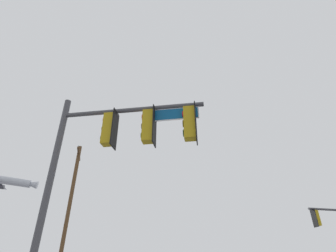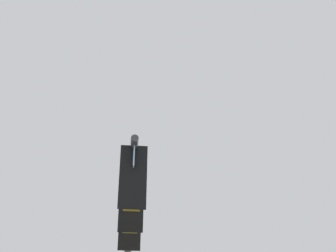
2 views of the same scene
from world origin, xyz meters
name	(u,v)px [view 1 (image 1 of 2)]	position (x,y,z in m)	size (l,w,h in m)	color
signal_pole_near	(117,146)	(-6.96, -5.46, 5.00)	(4.82, 0.90, 6.87)	#47474C
utility_pole	(68,211)	(-12.26, 4.90, 5.16)	(0.79, 2.39, 9.84)	brown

